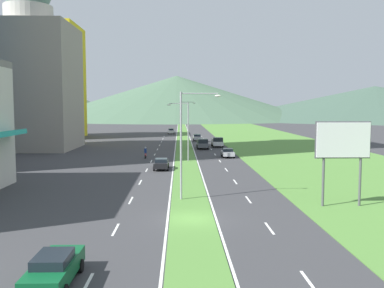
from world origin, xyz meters
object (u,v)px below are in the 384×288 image
street_lamp_near (186,138)px  pickup_truck_0 (217,142)px  car_3 (171,131)px  car_4 (197,137)px  car_1 (161,164)px  car_0 (54,268)px  car_2 (228,153)px  billboard_roadside (343,144)px  pickup_truck_1 (203,144)px  motorcycle_rider (145,154)px  street_lamp_far (182,120)px  street_lamp_mid (186,127)px

street_lamp_near → pickup_truck_0: street_lamp_near is taller
car_3 → car_4: bearing=-165.2°
car_1 → car_3: bearing=0.2°
car_0 → car_2: car_0 is taller
street_lamp_near → billboard_roadside: size_ratio=1.35×
car_0 → pickup_truck_0: 67.63m
street_lamp_near → pickup_truck_1: (3.84, 44.89, -4.45)m
car_2 → car_3: (-10.28, 58.80, 0.10)m
street_lamp_near → car_2: (7.16, 31.27, -4.72)m
car_0 → car_1: bearing=-5.2°
billboard_roadside → car_2: (-5.37, 34.20, -4.38)m
motorcycle_rider → street_lamp_near: bearing=-168.9°
car_1 → pickup_truck_1: bearing=-14.2°
car_4 → street_lamp_far: bearing=-16.2°
car_3 → motorcycle_rider: (-2.79, -60.08, -0.07)m
billboard_roadside → car_1: billboard_roadside is taller
street_lamp_mid → pickup_truck_1: size_ratio=1.61×
street_lamp_far → pickup_truck_0: bearing=-24.9°
car_4 → pickup_truck_0: pickup_truck_0 is taller
street_lamp_mid → car_2: size_ratio=2.10×
street_lamp_far → pickup_truck_1: (3.90, -7.10, -4.33)m
pickup_truck_0 → car_1: bearing=-18.1°
street_lamp_mid → pickup_truck_1: 19.65m
car_1 → motorcycle_rider: bearing=14.2°
billboard_roadside → car_2: bearing=98.9°
car_1 → car_3: size_ratio=1.05×
street_lamp_mid → car_4: 39.03m
street_lamp_far → street_lamp_near: bearing=-89.9°
street_lamp_near → motorcycle_rider: bearing=101.1°
car_4 → motorcycle_rider: motorcycle_rider is taller
billboard_roadside → car_1: size_ratio=1.58×
pickup_truck_0 → car_4: bearing=-167.9°
car_0 → car_1: 35.99m
car_1 → car_4: size_ratio=0.97×
street_lamp_mid → billboard_roadside: size_ratio=1.26×
car_2 → car_3: size_ratio=0.99×
car_3 → car_1: bearing=-179.8°
billboard_roadside → car_1: 26.55m
car_0 → motorcycle_rider: (0.31, 47.61, -0.03)m
street_lamp_mid → motorcycle_rider: bearing=147.3°
car_0 → car_1: (3.29, 35.84, -0.04)m
car_1 → motorcycle_rider: (-2.98, 11.78, 0.01)m
car_0 → car_3: size_ratio=1.14×
street_lamp_near → motorcycle_rider: size_ratio=4.67×
car_3 → car_4: size_ratio=0.93×
street_lamp_mid → pickup_truck_0: street_lamp_mid is taller
street_lamp_far → billboard_roadside: size_ratio=1.32×
billboard_roadside → pickup_truck_0: (-5.49, 51.63, -4.11)m
pickup_truck_0 → pickup_truck_1: same height
street_lamp_mid → pickup_truck_0: 24.03m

